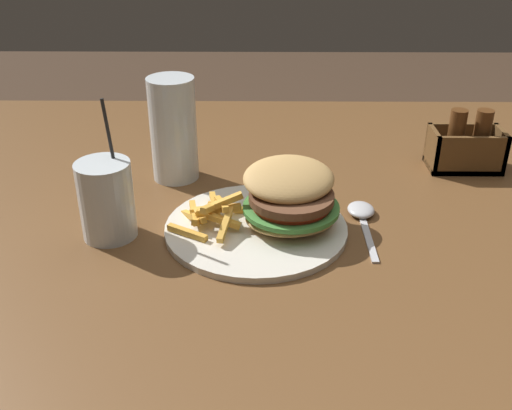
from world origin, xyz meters
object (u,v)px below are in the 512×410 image
at_px(condiment_caddy, 466,148).
at_px(juice_glass, 107,203).
at_px(meal_plate_near, 275,209).
at_px(spoon, 362,213).
at_px(beer_glass, 174,132).

bearing_deg(condiment_caddy, juice_glass, -157.77).
height_order(juice_glass, condiment_caddy, juice_glass).
distance_m(meal_plate_near, spoon, 0.14).
bearing_deg(condiment_caddy, spoon, -139.20).
xyz_separation_m(meal_plate_near, condiment_caddy, (0.34, 0.22, 0.01)).
distance_m(meal_plate_near, beer_glass, 0.25).
bearing_deg(juice_glass, spoon, 8.86).
xyz_separation_m(beer_glass, juice_glass, (-0.07, -0.20, -0.03)).
bearing_deg(condiment_caddy, meal_plate_near, -147.32).
height_order(beer_glass, condiment_caddy, beer_glass).
height_order(spoon, condiment_caddy, condiment_caddy).
bearing_deg(spoon, condiment_caddy, -49.40).
distance_m(meal_plate_near, condiment_caddy, 0.41).
xyz_separation_m(juice_glass, spoon, (0.38, 0.06, -0.05)).
relative_size(beer_glass, condiment_caddy, 1.40).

